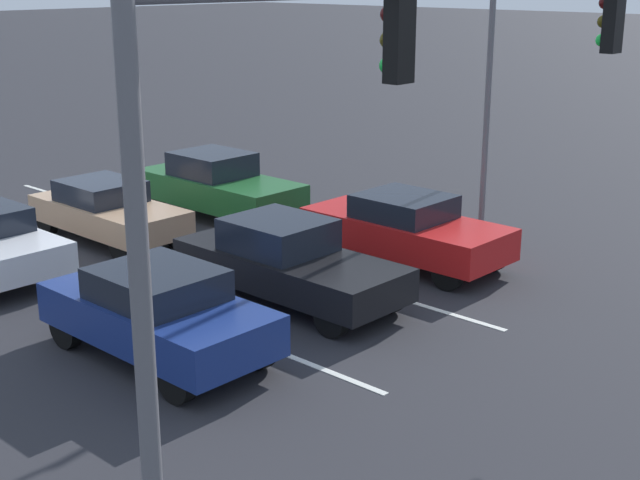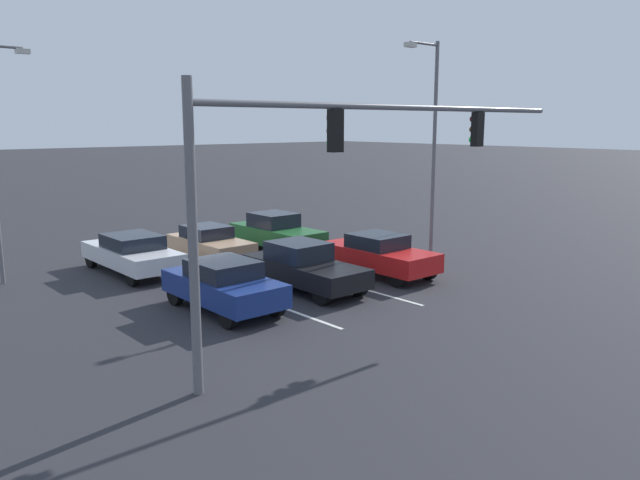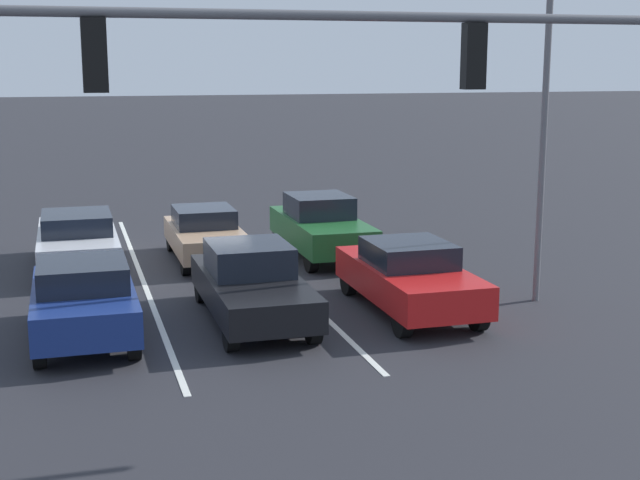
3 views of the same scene
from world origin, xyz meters
name	(u,v)px [view 2 (image 2 of 3)]	position (x,y,z in m)	size (l,w,h in m)	color
ground_plane	(202,259)	(0.00, 0.00, 0.00)	(240.00, 240.00, 0.00)	#28282D
lane_stripe_left_divider	(265,261)	(-1.64, 1.99, 0.01)	(0.12, 15.98, 0.01)	silver
lane_stripe_center_divider	(190,274)	(1.64, 1.99, 0.01)	(0.12, 15.98, 0.01)	silver
car_navy_rightlane_front	(224,284)	(3.07, 6.50, 0.78)	(1.83, 4.07, 1.49)	navy
car_black_midlane_front	(303,266)	(-0.18, 6.14, 0.75)	(1.79, 4.63, 1.53)	black
car_red_leftlane_front	(378,254)	(-3.44, 6.38, 0.75)	(1.82, 4.43, 1.47)	red
car_tan_midlane_second	(210,243)	(-0.15, 0.38, 0.70)	(1.71, 4.08, 1.36)	tan
car_white_rightlane_second	(132,253)	(3.07, 0.39, 0.74)	(1.89, 4.76, 1.42)	silver
car_darkgreen_leftlane_second	(276,232)	(-3.19, 0.70, 0.81)	(1.77, 4.58, 1.62)	#1E5928
traffic_signal_gantry	(343,156)	(2.57, 10.97, 4.60)	(12.42, 0.37, 6.19)	slate
street_lamp_left_shoulder	(431,139)	(-6.24, 6.35, 4.74)	(1.79, 0.24, 8.28)	slate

